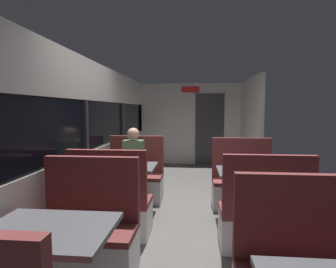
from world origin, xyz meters
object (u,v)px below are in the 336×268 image
Objects in this scene: dining_table_rear_aisle at (252,178)px; bench_rear_aisle_facing_end at (263,221)px; bench_mid_window_facing_entry at (135,181)px; dining_table_near_window at (48,242)px; bench_mid_window_facing_end at (112,209)px; dining_table_mid_window at (125,172)px; bench_near_window_facing_entry at (87,239)px; seated_passenger at (134,170)px; bench_rear_aisle_facing_entry at (242,187)px.

bench_rear_aisle_facing_end reaches higher than dining_table_rear_aisle.
dining_table_rear_aisle is (1.79, -0.90, 0.31)m from bench_mid_window_facing_entry.
bench_mid_window_facing_end is at bearing 90.00° from dining_table_near_window.
bench_mid_window_facing_end reaches higher than dining_table_mid_window.
bench_near_window_facing_entry is at bearing 90.00° from dining_table_near_window.
seated_passenger is at bearing -90.00° from bench_mid_window_facing_entry.
bench_mid_window_facing_end is 2.15m from bench_rear_aisle_facing_entry.
bench_mid_window_facing_end reaches higher than dining_table_near_window.
dining_table_near_window is 2.24m from bench_rear_aisle_facing_end.
dining_table_near_window is 2.21m from dining_table_mid_window.
dining_table_near_window is 3.26m from bench_rear_aisle_facing_entry.
dining_table_mid_window is 0.77m from bench_mid_window_facing_end.
bench_near_window_facing_entry is 2.24m from dining_table_rear_aisle.
bench_rear_aisle_facing_entry is (1.79, 2.01, 0.00)m from bench_near_window_facing_entry.
bench_rear_aisle_facing_end and bench_rear_aisle_facing_entry have the same top height.
bench_near_window_facing_entry is 2.69m from bench_rear_aisle_facing_entry.
seated_passenger is at bearing 90.00° from bench_near_window_facing_entry.
bench_near_window_facing_entry and bench_mid_window_facing_end have the same top height.
dining_table_near_window is at bearing -123.45° from bench_rear_aisle_facing_entry.
dining_table_near_window is at bearing -90.00° from bench_mid_window_facing_entry.
dining_table_mid_window is 0.64m from seated_passenger.
bench_rear_aisle_facing_entry is (1.79, 1.20, 0.00)m from bench_mid_window_facing_end.
dining_table_mid_window is at bearing 153.32° from bench_rear_aisle_facing_end.
seated_passenger reaches higher than bench_mid_window_facing_end.
bench_mid_window_facing_end is at bearing 173.62° from bench_rear_aisle_facing_end.
dining_table_rear_aisle is 0.77m from bench_rear_aisle_facing_end.
dining_table_mid_window is (0.00, 2.21, 0.00)m from dining_table_near_window.
bench_mid_window_facing_entry reaches higher than dining_table_near_window.
bench_near_window_facing_entry is 2.21m from bench_mid_window_facing_entry.
bench_mid_window_facing_end is at bearing -146.19° from bench_rear_aisle_facing_entry.
seated_passenger is (0.00, 1.33, 0.21)m from bench_mid_window_facing_end.
bench_rear_aisle_facing_entry is 0.87× the size of seated_passenger.
dining_table_rear_aisle is at bearing 36.22° from bench_near_window_facing_entry.
bench_mid_window_facing_end is (0.00, 1.51, -0.31)m from dining_table_near_window.
dining_table_rear_aisle is at bearing 90.00° from bench_rear_aisle_facing_end.
dining_table_mid_window is at bearing 173.62° from dining_table_rear_aisle.
dining_table_near_window is 2.69m from dining_table_rear_aisle.
bench_rear_aisle_facing_end is at bearing -26.68° from dining_table_mid_window.
dining_table_mid_window is 1.80m from dining_table_rear_aisle.
bench_mid_window_facing_end is (0.00, -0.70, -0.31)m from dining_table_mid_window.
bench_near_window_facing_entry is at bearing -161.13° from bench_rear_aisle_facing_end.
dining_table_mid_window is at bearing -90.00° from seated_passenger.
bench_rear_aisle_facing_entry is (1.79, 0.50, -0.31)m from dining_table_mid_window.
dining_table_near_window is 0.82× the size of bench_rear_aisle_facing_entry.
bench_near_window_facing_entry and bench_rear_aisle_facing_end have the same top height.
seated_passenger is (0.00, 2.84, -0.10)m from dining_table_near_window.
bench_mid_window_facing_entry is 2.03m from dining_table_rear_aisle.
bench_rear_aisle_facing_end is (1.79, -1.60, 0.00)m from bench_mid_window_facing_entry.
dining_table_rear_aisle is (1.79, 1.31, 0.31)m from bench_near_window_facing_entry.
dining_table_rear_aisle is 0.71× the size of seated_passenger.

